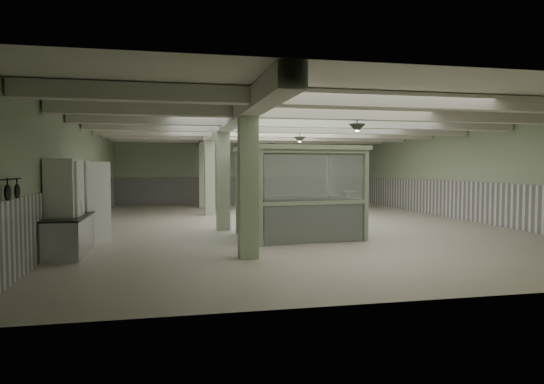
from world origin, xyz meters
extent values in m
plane|color=beige|center=(0.00, 0.00, 0.00)|extent=(20.00, 20.00, 0.00)
cube|color=white|center=(0.00, 0.00, 3.60)|extent=(14.00, 20.00, 0.02)
cube|color=#9AAD8A|center=(0.00, 10.00, 1.80)|extent=(14.00, 0.02, 3.60)
cube|color=#9AAD8A|center=(0.00, -10.00, 1.80)|extent=(14.00, 0.02, 3.60)
cube|color=#9AAD8A|center=(-7.00, 0.00, 1.80)|extent=(0.02, 20.00, 3.60)
cube|color=#9AAD8A|center=(7.00, 0.00, 1.80)|extent=(0.02, 20.00, 3.60)
cube|color=silver|center=(-6.97, 0.00, 0.75)|extent=(0.05, 19.90, 1.50)
cube|color=silver|center=(6.97, 0.00, 0.75)|extent=(0.05, 19.90, 1.50)
cube|color=silver|center=(0.00, 9.97, 0.75)|extent=(13.90, 0.05, 1.50)
cube|color=beige|center=(-2.50, 0.00, 3.38)|extent=(0.45, 19.90, 0.40)
cube|color=beige|center=(0.00, -7.50, 3.42)|extent=(13.90, 0.35, 0.32)
cube|color=beige|center=(0.00, -5.00, 3.42)|extent=(13.90, 0.35, 0.32)
cube|color=beige|center=(0.00, -2.50, 3.42)|extent=(13.90, 0.35, 0.32)
cube|color=beige|center=(0.00, 0.00, 3.42)|extent=(13.90, 0.35, 0.32)
cube|color=beige|center=(0.00, 2.50, 3.42)|extent=(13.90, 0.35, 0.32)
cube|color=beige|center=(0.00, 5.00, 3.42)|extent=(13.90, 0.35, 0.32)
cube|color=beige|center=(0.00, 7.50, 3.42)|extent=(13.90, 0.35, 0.32)
cube|color=#B2C8A1|center=(-2.50, -6.00, 1.80)|extent=(0.42, 0.42, 3.60)
cube|color=#B2C8A1|center=(-2.50, -1.00, 1.80)|extent=(0.42, 0.42, 3.60)
cube|color=#B2C8A1|center=(-2.50, 4.00, 1.80)|extent=(0.42, 0.42, 3.60)
cube|color=#B2C8A1|center=(-2.50, 8.00, 1.80)|extent=(0.42, 0.42, 3.60)
cylinder|color=black|center=(-6.93, -7.60, 1.85)|extent=(0.02, 1.20, 0.02)
cone|color=#293628|center=(0.50, -5.00, 3.05)|extent=(0.44, 0.44, 0.22)
cone|color=#293628|center=(0.50, 0.50, 3.05)|extent=(0.44, 0.44, 0.22)
cone|color=#293628|center=(0.50, 5.50, 3.05)|extent=(0.44, 0.44, 0.22)
cube|color=#B9B9BE|center=(-6.54, -3.45, 0.44)|extent=(0.79, 4.72, 0.88)
cube|color=black|center=(-6.54, -3.45, 0.89)|extent=(0.83, 4.76, 0.04)
cylinder|color=#B2B2B7|center=(-6.64, -3.22, 0.94)|extent=(0.28, 0.28, 0.08)
cylinder|color=black|center=(-6.88, -7.91, 1.63)|extent=(0.04, 0.27, 0.27)
cylinder|color=black|center=(-6.88, -7.39, 1.63)|extent=(0.03, 0.25, 0.25)
cube|color=white|center=(-6.65, -4.00, 1.15)|extent=(0.62, 2.50, 2.29)
cube|color=white|center=(-6.31, -4.57, 1.15)|extent=(0.06, 0.94, 2.19)
cube|color=white|center=(-6.19, -3.32, 1.15)|extent=(0.54, 0.83, 2.19)
cube|color=silver|center=(-6.27, -4.57, 1.15)|extent=(0.02, 0.05, 0.30)
cube|color=silver|center=(-6.27, -3.43, 1.15)|extent=(0.02, 0.05, 0.30)
cube|color=#90A786|center=(-1.93, -4.49, 1.26)|extent=(0.13, 0.13, 2.52)
cube|color=#90A786|center=(-2.15, -1.97, 1.26)|extent=(0.13, 0.13, 2.52)
cube|color=#90A786|center=(1.09, -4.23, 1.26)|extent=(0.13, 0.13, 2.52)
cube|color=#90A786|center=(0.87, -1.71, 1.26)|extent=(0.13, 0.13, 2.52)
cube|color=#90A786|center=(-0.53, -3.10, 2.58)|extent=(3.51, 3.05, 0.12)
cube|color=silver|center=(-0.42, -4.36, 0.55)|extent=(2.82, 0.30, 1.05)
cube|color=silver|center=(-0.42, -4.36, 1.78)|extent=(2.82, 0.30, 1.22)
cube|color=silver|center=(-0.64, -1.84, 0.55)|extent=(2.82, 0.30, 1.05)
cube|color=silver|center=(-0.64, -1.84, 1.78)|extent=(2.82, 0.30, 1.22)
cube|color=silver|center=(-2.04, -3.23, 0.55)|extent=(0.26, 2.32, 1.05)
cube|color=silver|center=(-2.04, -3.23, 1.78)|extent=(0.26, 2.32, 1.22)
cube|color=silver|center=(0.98, -2.97, 0.55)|extent=(0.26, 2.32, 1.05)
cube|color=silver|center=(0.98, -2.97, 1.78)|extent=(0.26, 2.32, 1.22)
cube|color=#616353|center=(1.19, -2.69, 0.66)|extent=(0.48, 0.64, 1.32)
camera|label=1|loc=(-4.28, -16.72, 2.07)|focal=32.00mm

